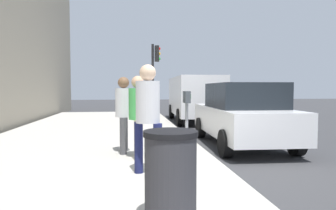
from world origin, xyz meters
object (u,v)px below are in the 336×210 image
Objects in this scene: pedestrian_bystander at (148,109)px; trash_bin at (171,177)px; pedestrian_at_meter at (138,110)px; parked_van_far at (194,96)px; parking_meter at (187,109)px; parking_officer at (124,108)px; traffic_signal at (155,69)px; parked_sedan_near at (242,114)px.

pedestrian_bystander is 1.96m from trash_bin.
pedestrian_bystander reaches higher than pedestrian_at_meter.
parked_van_far reaches higher than pedestrian_at_meter.
pedestrian_bystander is at bearing 146.58° from parking_meter.
parked_van_far reaches higher than pedestrian_bystander.
pedestrian_bystander is at bearing 4.00° from trash_bin.
pedestrian_bystander is 9.71m from parked_van_far.
parking_officer is 3.77m from trash_bin.
pedestrian_at_meter is 8.60m from parked_van_far.
traffic_signal is (0.02, 1.93, 1.32)m from parked_van_far.
parked_sedan_near is (3.03, -2.84, -0.37)m from pedestrian_bystander.
pedestrian_at_meter reaches higher than parking_meter.
traffic_signal is at bearing 0.27° from parking_meter.
pedestrian_at_meter is 3.14m from trash_bin.
parking_meter is 8.09m from parked_van_far.
trash_bin is at bearing -134.91° from pedestrian_bystander.
traffic_signal is (8.09, -1.04, 1.41)m from pedestrian_at_meter.
pedestrian_bystander is 0.42× the size of parked_sedan_near.
pedestrian_at_meter is 8.28m from traffic_signal.
trash_bin is (-11.15, 2.71, -0.60)m from parked_van_far.
parked_van_far is at bearing 69.11° from pedestrian_at_meter.
trash_bin is (-4.89, 2.71, -0.24)m from parked_sedan_near.
parked_van_far is (9.29, -2.84, -0.01)m from pedestrian_bystander.
pedestrian_at_meter is at bearing -59.68° from parking_officer.
pedestrian_bystander is 4.17m from parked_sedan_near.
pedestrian_at_meter is (-0.21, 1.08, -0.00)m from parking_meter.
pedestrian_at_meter is at bearing 121.31° from parked_sedan_near.
pedestrian_bystander is 1.89m from parking_officer.
pedestrian_bystander reaches higher than trash_bin.
pedestrian_at_meter is at bearing 47.48° from pedestrian_bystander.
parking_meter is 0.81× the size of pedestrian_at_meter.
parking_officer is 3.50m from parked_sedan_near.
parking_officer is at bearing 115.75° from pedestrian_at_meter.
pedestrian_at_meter is 0.93× the size of pedestrian_bystander.
parking_meter is 0.81× the size of parking_officer.
parking_officer reaches higher than parked_sedan_near.
parked_sedan_near reaches higher than parking_meter.
traffic_signal reaches higher than trash_bin.
trash_bin is (-3.69, -0.57, -0.51)m from parking_officer.
traffic_signal reaches higher than pedestrian_at_meter.
parked_van_far is 11.49m from trash_bin.
traffic_signal is at bearing 17.11° from parked_sedan_near.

